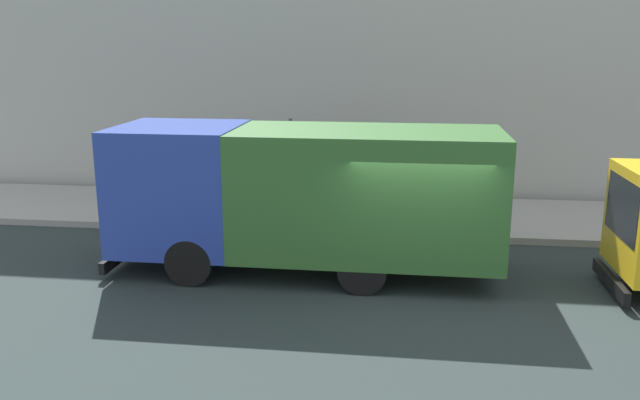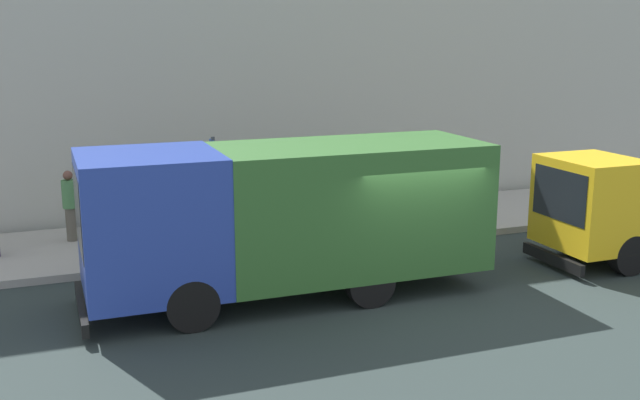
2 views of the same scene
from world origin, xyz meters
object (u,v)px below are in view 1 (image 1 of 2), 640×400
object	(u,v)px
pedestrian_walking	(200,169)
pedestrian_standing	(132,171)
large_utility_truck	(304,192)
traffic_cone_orange	(212,207)
street_sign_post	(291,163)

from	to	relation	value
pedestrian_walking	pedestrian_standing	xyz separation A→B (m)	(-0.78, 1.68, 0.04)
large_utility_truck	traffic_cone_orange	distance (m)	4.09
pedestrian_standing	traffic_cone_orange	world-z (taller)	pedestrian_standing
large_utility_truck	traffic_cone_orange	world-z (taller)	large_utility_truck
pedestrian_standing	street_sign_post	size ratio (longest dim) A/B	0.68
large_utility_truck	pedestrian_standing	world-z (taller)	large_utility_truck
large_utility_truck	pedestrian_standing	distance (m)	6.86
large_utility_truck	pedestrian_standing	xyz separation A→B (m)	(4.18, 5.42, -0.56)
large_utility_truck	pedestrian_walking	distance (m)	6.23
pedestrian_standing	pedestrian_walking	bearing A→B (deg)	60.63
large_utility_truck	street_sign_post	bearing A→B (deg)	15.45
large_utility_truck	pedestrian_walking	bearing A→B (deg)	37.22
pedestrian_walking	large_utility_truck	bearing A→B (deg)	75.54
pedestrian_standing	large_utility_truck	bearing A→B (deg)	-1.81
pedestrian_standing	traffic_cone_orange	bearing A→B (deg)	8.48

